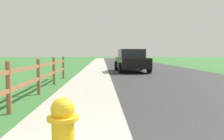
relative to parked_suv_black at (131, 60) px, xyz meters
name	(u,v)px	position (x,y,z in m)	size (l,w,h in m)	color
ground_plane	(106,65)	(-1.62, 9.61, -0.79)	(120.00, 120.00, 0.00)	#376F33
road_asphalt	(135,64)	(1.88, 11.61, -0.78)	(7.00, 66.00, 0.01)	#323232
curb_concrete	(80,64)	(-4.62, 11.61, -0.78)	(6.00, 66.00, 0.01)	#AFAC9D
grass_verge	(67,64)	(-6.12, 11.61, -0.78)	(5.00, 66.00, 0.00)	#376F33
rail_fence	(26,78)	(-4.04, -10.67, -0.13)	(0.11, 12.28, 1.12)	brown
parked_suv_black	(131,60)	(0.00, 0.00, 0.00)	(2.24, 4.55, 1.58)	black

